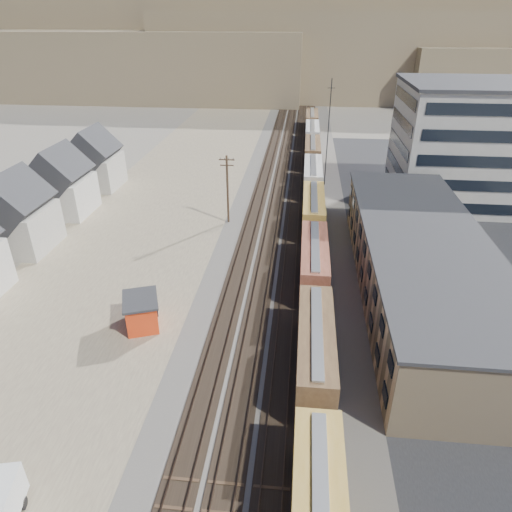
# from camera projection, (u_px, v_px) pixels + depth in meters

# --- Properties ---
(ground) EXTENTS (300.00, 300.00, 0.00)m
(ground) POSITION_uv_depth(u_px,v_px,m) (256.00, 488.00, 29.73)
(ground) COLOR #6B6356
(ground) RESTS_ON ground
(ballast_bed) EXTENTS (18.00, 200.00, 0.06)m
(ballast_bed) POSITION_uv_depth(u_px,v_px,m) (288.00, 204.00, 73.54)
(ballast_bed) COLOR #4C4742
(ballast_bed) RESTS_ON ground
(dirt_yard) EXTENTS (24.00, 180.00, 0.03)m
(dirt_yard) POSITION_uv_depth(u_px,v_px,m) (149.00, 224.00, 66.62)
(dirt_yard) COLOR #72624E
(dirt_yard) RESTS_ON ground
(asphalt_lot) EXTENTS (26.00, 120.00, 0.04)m
(asphalt_lot) POSITION_uv_depth(u_px,v_px,m) (455.00, 254.00, 58.37)
(asphalt_lot) COLOR #232326
(asphalt_lot) RESTS_ON ground
(rail_tracks) EXTENTS (11.40, 200.00, 0.24)m
(rail_tracks) POSITION_uv_depth(u_px,v_px,m) (285.00, 203.00, 73.55)
(rail_tracks) COLOR black
(rail_tracks) RESTS_ON ground
(freight_train) EXTENTS (3.00, 119.74, 4.46)m
(freight_train) POSITION_uv_depth(u_px,v_px,m) (313.00, 190.00, 71.30)
(freight_train) COLOR black
(freight_train) RESTS_ON ground
(warehouse) EXTENTS (12.40, 40.40, 7.25)m
(warehouse) POSITION_uv_depth(u_px,v_px,m) (420.00, 264.00, 48.54)
(warehouse) COLOR tan
(warehouse) RESTS_ON ground
(office_tower) EXTENTS (22.60, 18.60, 18.45)m
(office_tower) POSITION_uv_depth(u_px,v_px,m) (471.00, 144.00, 70.95)
(office_tower) COLOR #9E998E
(office_tower) RESTS_ON ground
(utility_pole_north) EXTENTS (2.20, 0.32, 10.00)m
(utility_pole_north) POSITION_uv_depth(u_px,v_px,m) (228.00, 188.00, 64.82)
(utility_pole_north) COLOR #382619
(utility_pole_north) RESTS_ON ground
(radio_mast) EXTENTS (1.20, 0.16, 18.00)m
(radio_mast) POSITION_uv_depth(u_px,v_px,m) (328.00, 134.00, 77.45)
(radio_mast) COLOR black
(radio_mast) RESTS_ON ground
(hills_north) EXTENTS (265.00, 80.00, 32.00)m
(hills_north) POSITION_uv_depth(u_px,v_px,m) (303.00, 52.00, 170.23)
(hills_north) COLOR brown
(hills_north) RESTS_ON ground
(maintenance_shed) EXTENTS (4.58, 5.15, 3.13)m
(maintenance_shed) POSITION_uv_depth(u_px,v_px,m) (142.00, 312.00, 44.42)
(maintenance_shed) COLOR red
(maintenance_shed) RESTS_ON ground
(parked_car_blue) EXTENTS (6.17, 4.89, 1.56)m
(parked_car_blue) POSITION_uv_depth(u_px,v_px,m) (442.00, 196.00, 74.62)
(parked_car_blue) COLOR navy
(parked_car_blue) RESTS_ON ground
(parked_car_far) EXTENTS (3.69, 5.39, 1.70)m
(parked_car_far) POSITION_uv_depth(u_px,v_px,m) (462.00, 212.00, 68.53)
(parked_car_far) COLOR silver
(parked_car_far) RESTS_ON ground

